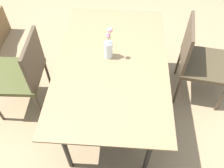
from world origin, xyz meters
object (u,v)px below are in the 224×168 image
at_px(dining_table, 112,66).
at_px(chair_far_side, 23,72).
at_px(flower_vase, 108,48).
at_px(chair_near_right, 198,58).

distance_m(dining_table, chair_far_side, 0.88).
bearing_deg(dining_table, flower_vase, 29.01).
bearing_deg(dining_table, chair_far_side, 87.30).
relative_size(dining_table, chair_far_side, 1.73).
xyz_separation_m(chair_near_right, flower_vase, (-0.30, 0.88, 0.36)).
bearing_deg(dining_table, chair_near_right, -67.21).
distance_m(chair_near_right, flower_vase, 1.00).
bearing_deg(chair_far_side, chair_near_right, -81.56).
distance_m(chair_far_side, chair_near_right, 1.73).
xyz_separation_m(dining_table, chair_far_side, (0.04, 0.85, -0.19)).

